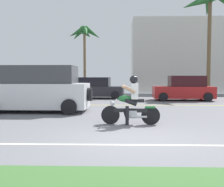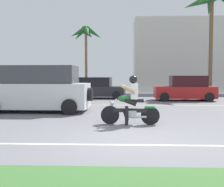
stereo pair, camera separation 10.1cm
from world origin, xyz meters
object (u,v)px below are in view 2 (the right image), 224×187
Objects in this scene: motorcyclist at (131,104)px; motorcyclist_distant at (9,93)px; palm_tree_0 at (86,36)px; parked_car_2 at (185,89)px; palm_tree_1 at (211,4)px; parked_car_0 at (7,88)px; parked_car_1 at (98,88)px; suv_nearby at (39,89)px.

motorcyclist is 9.44m from motorcyclist_distant.
motorcyclist is 14.29m from palm_tree_0.
palm_tree_0 reaches higher than parked_car_2.
parked_car_0 is at bearing -166.26° from palm_tree_1.
motorcyclist is at bearing -49.28° from parked_car_0.
motorcyclist_distant is (-3.51, -6.70, -4.19)m from palm_tree_0.
palm_tree_0 is at bearing 62.34° from motorcyclist_distant.
parked_car_1 reaches higher than motorcyclist_distant.
palm_tree_1 is at bearing 25.07° from motorcyclist_distant.
parked_car_1 is (1.94, 7.48, -0.28)m from suv_nearby.
parked_car_1 is 6.00m from parked_car_2.
palm_tree_1 is (8.48, 2.16, 6.36)m from parked_car_1.
palm_tree_1 reaches higher than motorcyclist_distant.
palm_tree_0 is (0.73, 10.15, 3.79)m from suv_nearby.
parked_car_1 is at bearing -65.67° from palm_tree_0.
parked_car_0 is at bearing 123.30° from suv_nearby.
palm_tree_1 reaches higher than parked_car_1.
motorcyclist_distant is at bearing 135.57° from motorcyclist.
parked_car_2 reaches higher than motorcyclist.
suv_nearby is at bearing -142.83° from parked_car_2.
parked_car_2 is at bearing -125.59° from palm_tree_1.
parked_car_2 is (5.77, -1.63, 0.05)m from parked_car_1.
palm_tree_0 reaches higher than parked_car_0.
palm_tree_0 is at bearing 40.52° from parked_car_0.
parked_car_2 is (11.72, -0.26, -0.00)m from parked_car_0.
parked_car_2 is at bearing -31.66° from palm_tree_0.
palm_tree_0 is at bearing 176.92° from palm_tree_1.
suv_nearby is 1.22× the size of parked_car_1.
palm_tree_1 reaches higher than motorcyclist.
parked_car_2 is 9.14m from palm_tree_0.
motorcyclist is at bearing -76.35° from palm_tree_0.
motorcyclist_distant is (-13.20, -6.18, -6.48)m from palm_tree_1.
parked_car_1 is 0.67× the size of palm_tree_0.
motorcyclist_distant is (-6.74, 6.61, -0.10)m from motorcyclist.
suv_nearby is 15.44m from palm_tree_1.
motorcyclist is 0.45× the size of parked_car_0.
palm_tree_0 is (-3.23, 13.31, 4.09)m from motorcyclist.
parked_car_2 is at bearing -1.25° from parked_car_0.
parked_car_0 is 1.11× the size of parked_car_1.
parked_car_2 is 7.85m from palm_tree_1.
parked_car_2 is 2.36× the size of motorcyclist_distant.
palm_tree_1 is at bearing 13.74° from parked_car_0.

